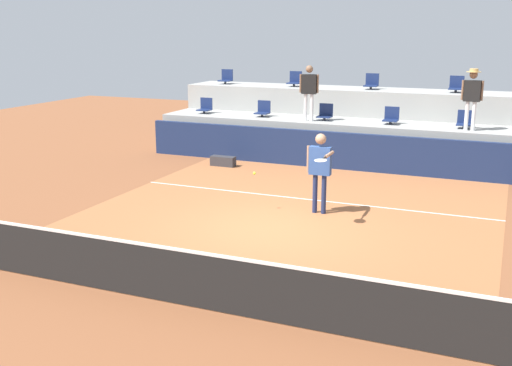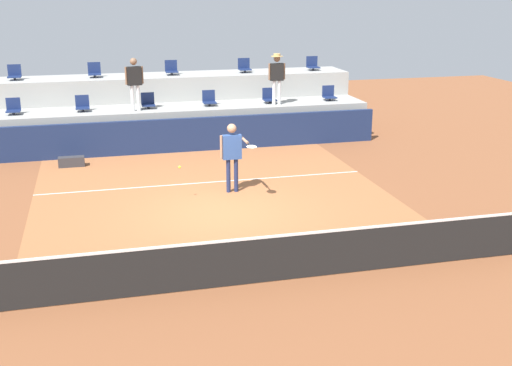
{
  "view_description": "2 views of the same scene",
  "coord_description": "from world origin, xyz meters",
  "views": [
    {
      "loc": [
        4.44,
        -11.49,
        4.08
      ],
      "look_at": [
        0.12,
        -1.2,
        1.27
      ],
      "focal_mm": 43.26,
      "sensor_mm": 36.0,
      "label": 1
    },
    {
      "loc": [
        -2.79,
        -14.35,
        5.22
      ],
      "look_at": [
        0.48,
        -1.46,
        1.11
      ],
      "focal_mm": 45.21,
      "sensor_mm": 36.0,
      "label": 2
    }
  ],
  "objects": [
    {
      "name": "stadium_chair_upper_left",
      "position": [
        -2.71,
        9.03,
        2.31
      ],
      "size": [
        0.44,
        0.4,
        0.52
      ],
      "color": "#2D2D33",
      "rests_on": "seating_tier_upper"
    },
    {
      "name": "seating_tier_lower",
      "position": [
        0.0,
        7.3,
        0.62
      ],
      "size": [
        13.0,
        1.8,
        1.25
      ],
      "primitive_type": "cube",
      "color": "#9E9E99",
      "rests_on": "ground_plane"
    },
    {
      "name": "stadium_chair_upper_center",
      "position": [
        -0.01,
        9.03,
        2.31
      ],
      "size": [
        0.44,
        0.4,
        0.52
      ],
      "color": "#2D2D33",
      "rests_on": "seating_tier_upper"
    },
    {
      "name": "stadium_chair_lower_far_left",
      "position": [
        -5.3,
        7.23,
        1.46
      ],
      "size": [
        0.44,
        0.4,
        0.52
      ],
      "color": "#2D2D33",
      "rests_on": "seating_tier_lower"
    },
    {
      "name": "tennis_player",
      "position": [
        0.58,
        1.39,
        1.13
      ],
      "size": [
        0.74,
        1.23,
        1.82
      ],
      "color": "navy",
      "rests_on": "ground_plane"
    },
    {
      "name": "spectator_in_white",
      "position": [
        -1.48,
        6.85,
        2.29
      ],
      "size": [
        0.6,
        0.26,
        1.72
      ],
      "color": "white",
      "rests_on": "seating_tier_lower"
    },
    {
      "name": "equipment_bag",
      "position": [
        -3.58,
        5.02,
        0.15
      ],
      "size": [
        0.76,
        0.28,
        0.3
      ],
      "primitive_type": "cube",
      "color": "#333338",
      "rests_on": "ground_plane"
    },
    {
      "name": "stadium_chair_lower_mid_left",
      "position": [
        -1.05,
        7.23,
        1.46
      ],
      "size": [
        0.44,
        0.4,
        0.52
      ],
      "color": "#2D2D33",
      "rests_on": "seating_tier_lower"
    },
    {
      "name": "stadium_chair_upper_far_right",
      "position": [
        5.35,
        9.03,
        2.31
      ],
      "size": [
        0.44,
        0.4,
        0.52
      ],
      "color": "#2D2D33",
      "rests_on": "seating_tier_upper"
    },
    {
      "name": "stadium_chair_upper_far_left",
      "position": [
        -5.36,
        9.03,
        2.31
      ],
      "size": [
        0.44,
        0.4,
        0.52
      ],
      "color": "#2D2D33",
      "rests_on": "seating_tier_upper"
    },
    {
      "name": "ground_plane",
      "position": [
        0.0,
        0.0,
        0.0
      ],
      "size": [
        40.0,
        40.0,
        0.0
      ],
      "primitive_type": "plane",
      "color": "brown"
    },
    {
      "name": "tennis_net",
      "position": [
        0.0,
        -4.0,
        0.5
      ],
      "size": [
        10.48,
        0.08,
        1.07
      ],
      "color": "black",
      "rests_on": "ground_plane"
    },
    {
      "name": "stadium_chair_upper_right",
      "position": [
        2.69,
        9.03,
        2.31
      ],
      "size": [
        0.44,
        0.4,
        0.52
      ],
      "color": "#2D2D33",
      "rests_on": "seating_tier_upper"
    },
    {
      "name": "stadium_chair_lower_left",
      "position": [
        -3.17,
        7.23,
        1.46
      ],
      "size": [
        0.44,
        0.4,
        0.52
      ],
      "color": "#2D2D33",
      "rests_on": "seating_tier_lower"
    },
    {
      "name": "tennis_ball",
      "position": [
        -0.85,
        1.01,
        0.89
      ],
      "size": [
        0.07,
        0.07,
        0.07
      ],
      "color": "#CCE033"
    },
    {
      "name": "spectator_with_hat",
      "position": [
        3.31,
        6.85,
        2.32
      ],
      "size": [
        0.59,
        0.41,
        1.74
      ],
      "color": "white",
      "rests_on": "seating_tier_lower"
    },
    {
      "name": "stadium_chair_lower_right",
      "position": [
        3.15,
        7.23,
        1.46
      ],
      "size": [
        0.44,
        0.4,
        0.52
      ],
      "color": "#2D2D33",
      "rests_on": "seating_tier_lower"
    },
    {
      "name": "sponsor_backboard",
      "position": [
        0.0,
        6.0,
        0.55
      ],
      "size": [
        13.0,
        0.16,
        1.1
      ],
      "primitive_type": "cube",
      "color": "navy",
      "rests_on": "ground_plane"
    },
    {
      "name": "court_inner_paint",
      "position": [
        0.0,
        1.0,
        0.0
      ],
      "size": [
        9.0,
        10.0,
        0.01
      ],
      "primitive_type": "cube",
      "color": "#A36038",
      "rests_on": "ground_plane"
    },
    {
      "name": "stadium_chair_lower_far_right",
      "position": [
        5.37,
        7.23,
        1.46
      ],
      "size": [
        0.44,
        0.4,
        0.52
      ],
      "color": "#2D2D33",
      "rests_on": "seating_tier_lower"
    },
    {
      "name": "stadium_chair_lower_mid_right",
      "position": [
        1.03,
        7.23,
        1.46
      ],
      "size": [
        0.44,
        0.4,
        0.52
      ],
      "color": "#2D2D33",
      "rests_on": "seating_tier_lower"
    },
    {
      "name": "court_service_line",
      "position": [
        0.0,
        2.4,
        0.01
      ],
      "size": [
        9.0,
        0.06,
        0.0
      ],
      "primitive_type": "cube",
      "color": "silver",
      "rests_on": "ground_plane"
    },
    {
      "name": "seating_tier_upper",
      "position": [
        0.0,
        9.1,
        1.05
      ],
      "size": [
        13.0,
        1.8,
        2.1
      ],
      "primitive_type": "cube",
      "color": "#9E9E99",
      "rests_on": "ground_plane"
    }
  ]
}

